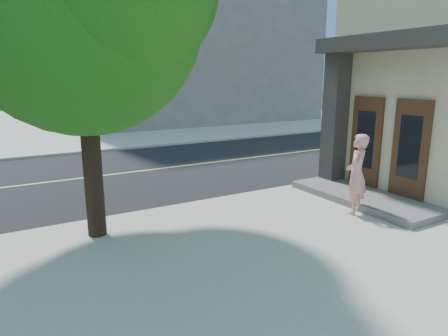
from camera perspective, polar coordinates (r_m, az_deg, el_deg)
sidewalk_ne at (r=33.26m, az=-7.56°, el=7.29°), size 29.00×25.00×0.12m
filler_ne at (r=33.96m, az=-7.45°, el=19.35°), size 18.00×16.00×14.00m
man_on_phone at (r=9.94m, az=18.60°, el=-0.86°), size 0.84×0.73×1.94m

